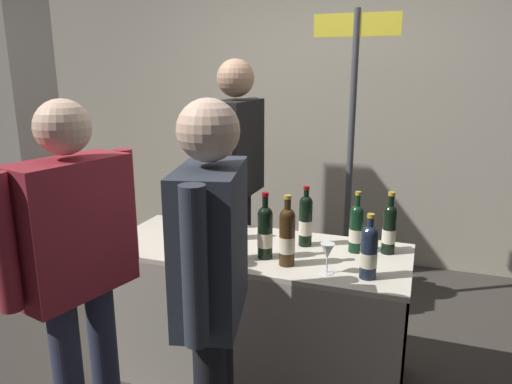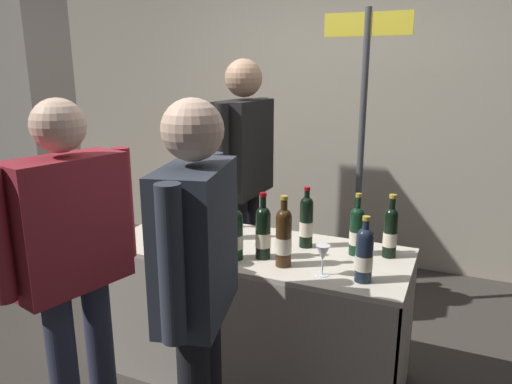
{
  "view_description": "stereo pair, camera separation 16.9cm",
  "coord_description": "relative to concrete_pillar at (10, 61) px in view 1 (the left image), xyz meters",
  "views": [
    {
      "loc": [
        0.79,
        -2.21,
        1.66
      ],
      "look_at": [
        0.0,
        0.0,
        1.05
      ],
      "focal_mm": 33.43,
      "sensor_mm": 36.0,
      "label": 1
    },
    {
      "loc": [
        0.94,
        -2.14,
        1.66
      ],
      "look_at": [
        0.0,
        0.0,
        1.05
      ],
      "focal_mm": 33.43,
      "sensor_mm": 36.0,
      "label": 2
    }
  ],
  "objects": [
    {
      "name": "flower_vase",
      "position": [
        1.57,
        -0.24,
        -0.84
      ],
      "size": [
        0.1,
        0.1,
        0.36
      ],
      "color": "tan",
      "rests_on": "tasting_table"
    },
    {
      "name": "back_partition",
      "position": [
        1.94,
        1.52,
        -0.27
      ],
      "size": [
        6.88,
        0.12,
        2.88
      ],
      "primitive_type": "cube",
      "color": "#B2A893",
      "rests_on": "ground_plane"
    },
    {
      "name": "display_bottle_0",
      "position": [
        2.03,
        -0.53,
        -0.82
      ],
      "size": [
        0.08,
        0.08,
        0.33
      ],
      "color": "black",
      "rests_on": "tasting_table"
    },
    {
      "name": "featured_wine_bottle",
      "position": [
        1.7,
        -0.38,
        -0.81
      ],
      "size": [
        0.08,
        0.08,
        0.33
      ],
      "color": "#192333",
      "rests_on": "tasting_table"
    },
    {
      "name": "booth_signpost",
      "position": [
        2.26,
        0.58,
        -0.47
      ],
      "size": [
        0.55,
        0.04,
        2.03
      ],
      "color": "#47474C",
      "rests_on": "ground_plane"
    },
    {
      "name": "display_bottle_1",
      "position": [
        2.44,
        -0.3,
        -0.83
      ],
      "size": [
        0.07,
        0.07,
        0.32
      ],
      "color": "black",
      "rests_on": "tasting_table"
    },
    {
      "name": "taster_foreground_right",
      "position": [
        2.05,
        -1.18,
        -0.77
      ],
      "size": [
        0.31,
        0.59,
        1.57
      ],
      "rotation": [
        0.0,
        0.0,
        1.82
      ],
      "color": "black",
      "rests_on": "ground_plane"
    },
    {
      "name": "ground_plane",
      "position": [
        1.94,
        -0.42,
        -1.71
      ],
      "size": [
        12.0,
        12.0,
        0.0
      ],
      "primitive_type": "plane",
      "color": "#38332D"
    },
    {
      "name": "tasting_table",
      "position": [
        1.94,
        -0.42,
        -1.19
      ],
      "size": [
        1.57,
        0.65,
        0.75
      ],
      "color": "beige",
      "rests_on": "ground_plane"
    },
    {
      "name": "display_bottle_3",
      "position": [
        2.18,
        -0.3,
        -0.82
      ],
      "size": [
        0.07,
        0.07,
        0.32
      ],
      "color": "black",
      "rests_on": "tasting_table"
    },
    {
      "name": "display_bottle_2",
      "position": [
        1.91,
        -0.6,
        -0.82
      ],
      "size": [
        0.08,
        0.08,
        0.32
      ],
      "color": "black",
      "rests_on": "tasting_table"
    },
    {
      "name": "taster_foreground_left",
      "position": [
        1.45,
        -1.18,
        -0.77
      ],
      "size": [
        0.31,
        0.62,
        1.55
      ],
      "rotation": [
        0.0,
        0.0,
        1.33
      ],
      "color": "#2D3347",
      "rests_on": "ground_plane"
    },
    {
      "name": "vendor_presenter",
      "position": [
        1.59,
        0.2,
        -0.66
      ],
      "size": [
        0.24,
        0.65,
        1.72
      ],
      "rotation": [
        0.0,
        0.0,
        -1.59
      ],
      "color": "black",
      "rests_on": "ground_plane"
    },
    {
      "name": "display_bottle_6",
      "position": [
        2.16,
        -0.58,
        -0.81
      ],
      "size": [
        0.08,
        0.08,
        0.34
      ],
      "color": "#38230F",
      "rests_on": "tasting_table"
    },
    {
      "name": "wine_glass_near_vendor",
      "position": [
        2.36,
        -0.61,
        -0.85
      ],
      "size": [
        0.07,
        0.07,
        0.14
      ],
      "color": "silver",
      "rests_on": "tasting_table"
    },
    {
      "name": "concrete_pillar",
      "position": [
        0.0,
        0.0,
        0.0
      ],
      "size": [
        0.41,
        0.41,
        3.41
      ],
      "primitive_type": "cube",
      "color": "gray",
      "rests_on": "ground_plane"
    },
    {
      "name": "display_bottle_4",
      "position": [
        2.6,
        -0.26,
        -0.82
      ],
      "size": [
        0.07,
        0.07,
        0.32
      ],
      "color": "black",
      "rests_on": "tasting_table"
    },
    {
      "name": "display_bottle_5",
      "position": [
        2.54,
        -0.6,
        -0.83
      ],
      "size": [
        0.08,
        0.08,
        0.3
      ],
      "color": "#192333",
      "rests_on": "tasting_table"
    }
  ]
}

